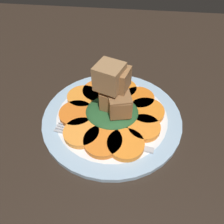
# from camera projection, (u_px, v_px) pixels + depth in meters

# --- Properties ---
(table_slab) EXTENTS (1.20, 1.20, 0.02)m
(table_slab) POSITION_uv_depth(u_px,v_px,m) (112.00, 122.00, 0.48)
(table_slab) COLOR black
(table_slab) RESTS_ON ground
(plate) EXTENTS (0.29, 0.29, 0.01)m
(plate) POSITION_uv_depth(u_px,v_px,m) (112.00, 117.00, 0.46)
(plate) COLOR #99B7D1
(plate) RESTS_ON table_slab
(carrot_slice_0) EXTENTS (0.07, 0.07, 0.01)m
(carrot_slice_0) POSITION_uv_depth(u_px,v_px,m) (122.00, 89.00, 0.51)
(carrot_slice_0) COLOR orange
(carrot_slice_0) RESTS_ON plate
(carrot_slice_1) EXTENTS (0.08, 0.08, 0.01)m
(carrot_slice_1) POSITION_uv_depth(u_px,v_px,m) (99.00, 92.00, 0.50)
(carrot_slice_1) COLOR orange
(carrot_slice_1) RESTS_ON plate
(carrot_slice_2) EXTENTS (0.07, 0.07, 0.01)m
(carrot_slice_2) POSITION_uv_depth(u_px,v_px,m) (83.00, 97.00, 0.49)
(carrot_slice_2) COLOR orange
(carrot_slice_2) RESTS_ON plate
(carrot_slice_3) EXTENTS (0.07, 0.07, 0.01)m
(carrot_slice_3) POSITION_uv_depth(u_px,v_px,m) (76.00, 114.00, 0.46)
(carrot_slice_3) COLOR orange
(carrot_slice_3) RESTS_ON plate
(carrot_slice_4) EXTENTS (0.07, 0.07, 0.01)m
(carrot_slice_4) POSITION_uv_depth(u_px,v_px,m) (81.00, 133.00, 0.42)
(carrot_slice_4) COLOR orange
(carrot_slice_4) RESTS_ON plate
(carrot_slice_5) EXTENTS (0.07, 0.07, 0.01)m
(carrot_slice_5) POSITION_uv_depth(u_px,v_px,m) (103.00, 141.00, 0.41)
(carrot_slice_5) COLOR orange
(carrot_slice_5) RESTS_ON plate
(carrot_slice_6) EXTENTS (0.07, 0.07, 0.01)m
(carrot_slice_6) POSITION_uv_depth(u_px,v_px,m) (126.00, 144.00, 0.40)
(carrot_slice_6) COLOR orange
(carrot_slice_6) RESTS_ON plate
(carrot_slice_7) EXTENTS (0.06, 0.06, 0.01)m
(carrot_slice_7) POSITION_uv_depth(u_px,v_px,m) (144.00, 128.00, 0.43)
(carrot_slice_7) COLOR orange
(carrot_slice_7) RESTS_ON plate
(carrot_slice_8) EXTENTS (0.07, 0.07, 0.01)m
(carrot_slice_8) POSITION_uv_depth(u_px,v_px,m) (147.00, 111.00, 0.46)
(carrot_slice_8) COLOR orange
(carrot_slice_8) RESTS_ON plate
(carrot_slice_9) EXTENTS (0.07, 0.07, 0.01)m
(carrot_slice_9) POSITION_uv_depth(u_px,v_px,m) (139.00, 98.00, 0.49)
(carrot_slice_9) COLOR orange
(carrot_slice_9) RESTS_ON plate
(center_pile) EXTENTS (0.11, 0.10, 0.12)m
(center_pile) POSITION_uv_depth(u_px,v_px,m) (114.00, 99.00, 0.43)
(center_pile) COLOR #235128
(center_pile) RESTS_ON plate
(fork) EXTENTS (0.20, 0.05, 0.00)m
(fork) POSITION_uv_depth(u_px,v_px,m) (100.00, 138.00, 0.42)
(fork) COLOR #B2B2B7
(fork) RESTS_ON plate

